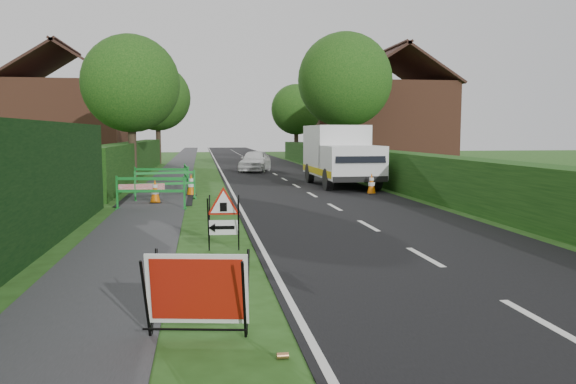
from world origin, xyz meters
TOP-DOWN VIEW (x-y plane):
  - ground at (0.00, 0.00)m, footprint 120.00×120.00m
  - road_surface at (2.50, 35.00)m, footprint 6.00×90.00m
  - footpath at (-3.00, 35.00)m, footprint 2.00×90.00m
  - hedge_west_far at (-5.00, 22.00)m, footprint 1.00×24.00m
  - hedge_east at (6.50, 16.00)m, footprint 1.20×50.00m
  - house_west at (-10.00, 30.00)m, footprint 7.50×7.40m
  - house_east_a at (11.00, 28.00)m, footprint 7.50×7.40m
  - house_east_b at (12.00, 42.00)m, footprint 7.50×7.40m
  - tree_nw at (-4.60, 18.00)m, footprint 4.40×4.40m
  - tree_ne at (6.40, 22.00)m, footprint 5.20×5.20m
  - tree_fw at (-4.60, 34.00)m, footprint 4.80×4.80m
  - tree_fe at (6.40, 38.00)m, footprint 4.20×4.20m
  - red_rect_sign at (-1.56, -2.44)m, footprint 1.20×0.86m
  - triangle_sign at (-1.13, 2.11)m, footprint 0.77×0.77m
  - works_van at (4.38, 14.90)m, footprint 2.31×5.73m
  - traffic_cone_0 at (4.75, 11.51)m, footprint 0.38×0.38m
  - traffic_cone_1 at (5.31, 13.01)m, footprint 0.38×0.38m
  - traffic_cone_2 at (4.67, 16.58)m, footprint 0.38×0.38m
  - traffic_cone_3 at (-2.98, 9.89)m, footprint 0.38×0.38m
  - traffic_cone_4 at (-1.87, 12.12)m, footprint 0.38×0.38m
  - ped_barrier_0 at (-3.00, 8.48)m, footprint 2.09×0.64m
  - ped_barrier_1 at (-2.72, 10.87)m, footprint 2.09×0.80m
  - ped_barrier_2 at (-2.98, 12.79)m, footprint 2.08×0.84m
  - ped_barrier_3 at (-2.09, 14.09)m, footprint 0.54×2.08m
  - redwhite_plank at (-3.48, 10.67)m, footprint 1.49×0.24m
  - litter_can at (-0.72, -3.15)m, footprint 0.12×0.07m
  - hatchback_car at (1.64, 24.39)m, footprint 2.45×4.03m

SIDE VIEW (x-z plane):
  - ground at x=0.00m, z-range 0.00..0.00m
  - hedge_west_far at x=-5.00m, z-range -0.90..0.90m
  - hedge_east at x=6.50m, z-range -0.75..0.75m
  - redwhite_plank at x=-3.48m, z-range -0.12..0.12m
  - litter_can at x=-0.72m, z-range -0.03..0.03m
  - road_surface at x=2.50m, z-range -0.01..0.01m
  - footpath at x=-3.00m, z-range -0.01..0.02m
  - traffic_cone_0 at x=4.75m, z-range 0.00..0.79m
  - traffic_cone_1 at x=5.31m, z-range 0.00..0.79m
  - traffic_cone_2 at x=4.67m, z-range 0.00..0.79m
  - traffic_cone_3 at x=-2.98m, z-range 0.00..0.79m
  - traffic_cone_4 at x=-1.87m, z-range 0.00..0.79m
  - red_rect_sign at x=-1.56m, z-range 0.07..1.01m
  - ped_barrier_0 at x=-3.00m, z-range 0.13..1.13m
  - ped_barrier_1 at x=-2.72m, z-range 0.13..1.13m
  - ped_barrier_2 at x=-2.98m, z-range 0.13..1.13m
  - ped_barrier_3 at x=-2.09m, z-range 0.13..1.13m
  - hatchback_car at x=1.64m, z-range 0.00..1.28m
  - triangle_sign at x=-1.13m, z-range 0.20..1.25m
  - works_van at x=4.38m, z-range 0.08..2.67m
  - house_west at x=-10.00m, z-range -1.04..6.84m
  - house_east_a at x=11.00m, z-range -1.04..6.84m
  - house_east_b at x=12.00m, z-range -1.04..6.84m
  - tree_fe at x=6.40m, z-range 1.05..7.39m
  - tree_nw at x=-4.60m, z-range 1.13..7.83m
  - tree_fw at x=-4.60m, z-range 1.21..8.45m
  - tree_ne at x=6.40m, z-range 1.28..9.07m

